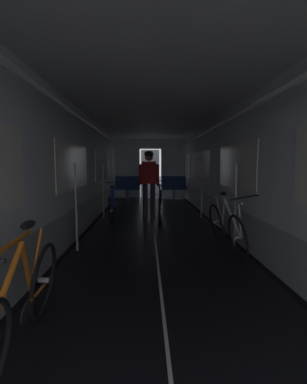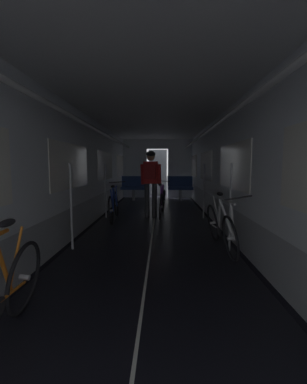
{
  "view_description": "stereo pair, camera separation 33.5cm",
  "coord_description": "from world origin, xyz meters",
  "px_view_note": "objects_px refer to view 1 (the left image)",
  "views": [
    {
      "loc": [
        -0.15,
        -2.02,
        1.37
      ],
      "look_at": [
        0.0,
        3.86,
        0.76
      ],
      "focal_mm": 24.49,
      "sensor_mm": 36.0,
      "label": 1
    },
    {
      "loc": [
        0.19,
        -2.02,
        1.37
      ],
      "look_at": [
        0.0,
        3.86,
        0.76
      ],
      "focal_mm": 24.49,
      "sensor_mm": 36.0,
      "label": 2
    }
  ],
  "objects_px": {
    "bicycle_blue": "(112,205)",
    "bicycle_purple_in_aisle": "(160,202)",
    "bicycle_white": "(226,226)",
    "bicycle_orange": "(20,304)",
    "bench_seat_far_right": "(174,186)",
    "person_cyclist_aisle": "(149,177)",
    "bench_seat_far_left": "(127,186)"
  },
  "relations": [
    {
      "from": "bicycle_blue",
      "to": "bicycle_purple_in_aisle",
      "type": "bearing_deg",
      "value": 25.5
    },
    {
      "from": "bicycle_white",
      "to": "bicycle_purple_in_aisle",
      "type": "relative_size",
      "value": 1.0
    },
    {
      "from": "bicycle_blue",
      "to": "bicycle_orange",
      "type": "distance_m",
      "value": 4.6
    },
    {
      "from": "bicycle_white",
      "to": "bench_seat_far_right",
      "type": "bearing_deg",
      "value": 92.38
    },
    {
      "from": "person_cyclist_aisle",
      "to": "bicycle_purple_in_aisle",
      "type": "distance_m",
      "value": 0.8
    },
    {
      "from": "bench_seat_far_right",
      "to": "bicycle_blue",
      "type": "xyz_separation_m",
      "value": [
        -1.9,
        -3.71,
        -0.18
      ]
    },
    {
      "from": "bicycle_blue",
      "to": "bicycle_white",
      "type": "xyz_separation_m",
      "value": [
        2.15,
        -2.21,
        -0.0
      ]
    },
    {
      "from": "bicycle_blue",
      "to": "bench_seat_far_left",
      "type": "bearing_deg",
      "value": 88.46
    },
    {
      "from": "bicycle_orange",
      "to": "bicycle_purple_in_aisle",
      "type": "distance_m",
      "value": 5.32
    },
    {
      "from": "bicycle_orange",
      "to": "bench_seat_far_left",
      "type": "bearing_deg",
      "value": 88.97
    },
    {
      "from": "bicycle_white",
      "to": "bicycle_orange",
      "type": "distance_m",
      "value": 3.24
    },
    {
      "from": "bicycle_blue",
      "to": "bicycle_purple_in_aisle",
      "type": "relative_size",
      "value": 1.0
    },
    {
      "from": "bench_seat_far_left",
      "to": "bicycle_purple_in_aisle",
      "type": "height_order",
      "value": "bench_seat_far_left"
    },
    {
      "from": "bench_seat_far_left",
      "to": "bench_seat_far_right",
      "type": "xyz_separation_m",
      "value": [
        1.8,
        0.0,
        0.0
      ]
    },
    {
      "from": "bench_seat_far_right",
      "to": "bench_seat_far_left",
      "type": "bearing_deg",
      "value": 180.0
    },
    {
      "from": "bench_seat_far_left",
      "to": "bicycle_purple_in_aisle",
      "type": "relative_size",
      "value": 0.58
    },
    {
      "from": "bench_seat_far_right",
      "to": "bicycle_white",
      "type": "xyz_separation_m",
      "value": [
        0.25,
        -5.92,
        -0.19
      ]
    },
    {
      "from": "bicycle_white",
      "to": "bicycle_orange",
      "type": "relative_size",
      "value": 1.0
    },
    {
      "from": "person_cyclist_aisle",
      "to": "bicycle_purple_in_aisle",
      "type": "height_order",
      "value": "person_cyclist_aisle"
    },
    {
      "from": "bicycle_white",
      "to": "bench_seat_far_left",
      "type": "bearing_deg",
      "value": 109.07
    },
    {
      "from": "bench_seat_far_right",
      "to": "bicycle_orange",
      "type": "bearing_deg",
      "value": -103.21
    },
    {
      "from": "bicycle_blue",
      "to": "bench_seat_far_right",
      "type": "bearing_deg",
      "value": 62.86
    },
    {
      "from": "bicycle_blue",
      "to": "person_cyclist_aisle",
      "type": "xyz_separation_m",
      "value": [
        0.91,
        0.31,
        0.69
      ]
    },
    {
      "from": "bench_seat_far_right",
      "to": "bicycle_purple_in_aisle",
      "type": "distance_m",
      "value": 3.21
    },
    {
      "from": "bicycle_white",
      "to": "bicycle_purple_in_aisle",
      "type": "xyz_separation_m",
      "value": [
        -0.94,
        2.79,
        0.0
      ]
    },
    {
      "from": "bench_seat_far_right",
      "to": "bicycle_blue",
      "type": "distance_m",
      "value": 4.17
    },
    {
      "from": "person_cyclist_aisle",
      "to": "bicycle_purple_in_aisle",
      "type": "relative_size",
      "value": 1.02
    },
    {
      "from": "bicycle_white",
      "to": "person_cyclist_aisle",
      "type": "bearing_deg",
      "value": 116.22
    },
    {
      "from": "bicycle_blue",
      "to": "bicycle_orange",
      "type": "xyz_separation_m",
      "value": [
        -0.05,
        -4.6,
        -0.0
      ]
    },
    {
      "from": "person_cyclist_aisle",
      "to": "bench_seat_far_right",
      "type": "bearing_deg",
      "value": 73.69
    },
    {
      "from": "bicycle_purple_in_aisle",
      "to": "bicycle_orange",
      "type": "bearing_deg",
      "value": -103.62
    },
    {
      "from": "bicycle_white",
      "to": "person_cyclist_aisle",
      "type": "height_order",
      "value": "person_cyclist_aisle"
    }
  ]
}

